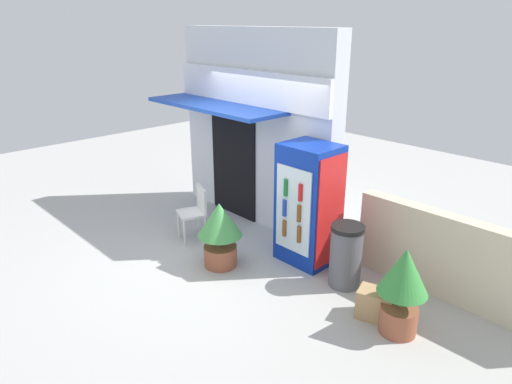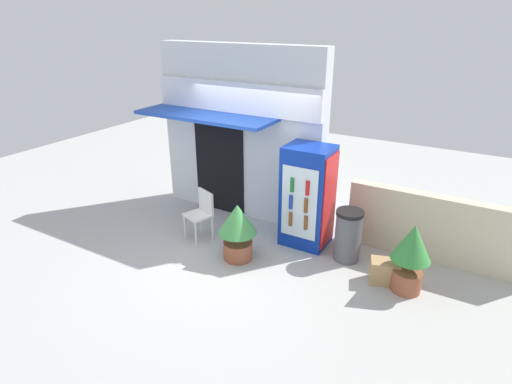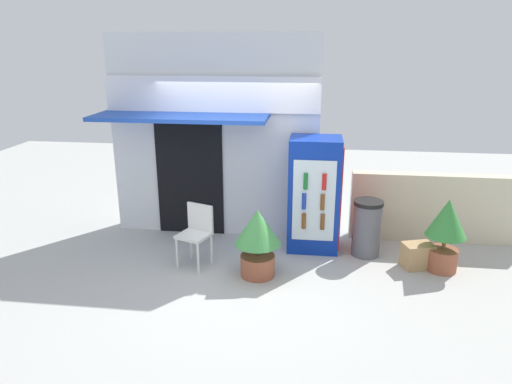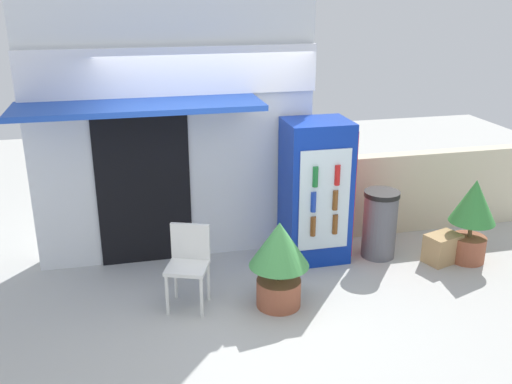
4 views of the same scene
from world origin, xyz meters
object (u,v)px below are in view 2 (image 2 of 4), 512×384
plastic_chair (201,211)px  potted_plant_near_shop (238,227)px  cardboard_box (384,271)px  trash_bin (348,235)px  drink_cooler (308,197)px  potted_plant_curbside (411,253)px

plastic_chair → potted_plant_near_shop: potted_plant_near_shop is taller
cardboard_box → trash_bin: bearing=154.0°
plastic_chair → cardboard_box: size_ratio=2.12×
plastic_chair → cardboard_box: plastic_chair is taller
drink_cooler → trash_bin: 0.92m
trash_bin → drink_cooler: bearing=168.2°
potted_plant_near_shop → cardboard_box: 2.32m
potted_plant_curbside → drink_cooler: bearing=163.2°
trash_bin → cardboard_box: size_ratio=2.07×
plastic_chair → potted_plant_near_shop: size_ratio=0.92×
drink_cooler → cardboard_box: drink_cooler is taller
plastic_chair → trash_bin: (2.45, 0.60, -0.09)m
potted_plant_curbside → trash_bin: potted_plant_curbside is taller
potted_plant_curbside → trash_bin: bearing=159.4°
plastic_chair → potted_plant_curbside: potted_plant_curbside is taller
plastic_chair → trash_bin: size_ratio=1.02×
potted_plant_near_shop → trash_bin: 1.77m
drink_cooler → plastic_chair: drink_cooler is taller
drink_cooler → cardboard_box: size_ratio=4.20×
potted_plant_curbside → cardboard_box: size_ratio=2.54×
potted_plant_curbside → potted_plant_near_shop: bearing=-169.4°
potted_plant_near_shop → cardboard_box: bearing=13.2°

